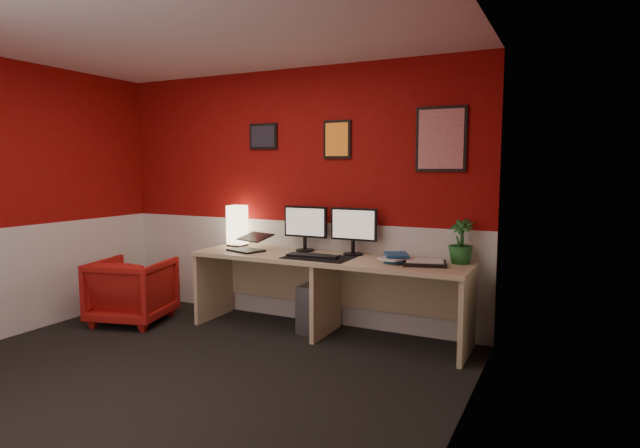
% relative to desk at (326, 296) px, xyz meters
% --- Properties ---
extents(ground, '(4.00, 3.50, 0.01)m').
position_rel_desk_xyz_m(ground, '(-0.56, -1.41, -0.36)').
color(ground, black).
rests_on(ground, ground).
extents(ceiling, '(4.00, 3.50, 0.01)m').
position_rel_desk_xyz_m(ceiling, '(-0.56, -1.41, 2.13)').
color(ceiling, white).
rests_on(ceiling, ground).
extents(wall_back, '(4.00, 0.01, 2.50)m').
position_rel_desk_xyz_m(wall_back, '(-0.56, 0.34, 0.89)').
color(wall_back, maroon).
rests_on(wall_back, ground).
extents(wall_right, '(0.01, 3.50, 2.50)m').
position_rel_desk_xyz_m(wall_right, '(1.44, -1.41, 0.89)').
color(wall_right, maroon).
rests_on(wall_right, ground).
extents(wainscot_back, '(4.00, 0.01, 1.00)m').
position_rel_desk_xyz_m(wainscot_back, '(-0.56, 0.34, 0.14)').
color(wainscot_back, silver).
rests_on(wainscot_back, ground).
extents(wainscot_right, '(0.01, 3.50, 1.00)m').
position_rel_desk_xyz_m(wainscot_right, '(1.43, -1.41, 0.14)').
color(wainscot_right, silver).
rests_on(wainscot_right, ground).
extents(desk, '(2.60, 0.65, 0.73)m').
position_rel_desk_xyz_m(desk, '(0.00, 0.00, 0.00)').
color(desk, tan).
rests_on(desk, ground).
extents(shoji_lamp, '(0.16, 0.16, 0.40)m').
position_rel_desk_xyz_m(shoji_lamp, '(-1.10, 0.18, 0.56)').
color(shoji_lamp, '#FFE5B2').
rests_on(shoji_lamp, desk).
extents(laptop, '(0.39, 0.32, 0.22)m').
position_rel_desk_xyz_m(laptop, '(-0.83, -0.06, 0.47)').
color(laptop, black).
rests_on(laptop, desk).
extents(monitor_left, '(0.45, 0.06, 0.58)m').
position_rel_desk_xyz_m(monitor_left, '(-0.32, 0.20, 0.66)').
color(monitor_left, black).
rests_on(monitor_left, desk).
extents(monitor_right, '(0.45, 0.06, 0.58)m').
position_rel_desk_xyz_m(monitor_right, '(0.18, 0.20, 0.66)').
color(monitor_right, black).
rests_on(monitor_right, desk).
extents(desk_mat, '(0.60, 0.38, 0.01)m').
position_rel_desk_xyz_m(desk_mat, '(-0.04, -0.08, 0.37)').
color(desk_mat, black).
rests_on(desk_mat, desk).
extents(keyboard, '(0.43, 0.17, 0.02)m').
position_rel_desk_xyz_m(keyboard, '(-0.12, -0.08, 0.38)').
color(keyboard, black).
rests_on(keyboard, desk_mat).
extents(mouse, '(0.07, 0.11, 0.03)m').
position_rel_desk_xyz_m(mouse, '(0.13, -0.11, 0.39)').
color(mouse, black).
rests_on(mouse, desk_mat).
extents(book_bottom, '(0.26, 0.32, 0.03)m').
position_rel_desk_xyz_m(book_bottom, '(0.56, 0.03, 0.38)').
color(book_bottom, '#1E528A').
rests_on(book_bottom, desk).
extents(book_middle, '(0.29, 0.33, 0.02)m').
position_rel_desk_xyz_m(book_middle, '(0.58, 0.02, 0.40)').
color(book_middle, silver).
rests_on(book_middle, book_bottom).
extents(book_top, '(0.29, 0.32, 0.02)m').
position_rel_desk_xyz_m(book_top, '(0.57, -0.02, 0.43)').
color(book_top, '#1E528A').
rests_on(book_top, book_middle).
extents(zen_tray, '(0.40, 0.33, 0.03)m').
position_rel_desk_xyz_m(zen_tray, '(0.91, -0.01, 0.38)').
color(zen_tray, black).
rests_on(zen_tray, desk).
extents(potted_plant, '(0.25, 0.25, 0.37)m').
position_rel_desk_xyz_m(potted_plant, '(1.16, 0.20, 0.55)').
color(potted_plant, '#19591E').
rests_on(potted_plant, desk).
extents(pc_tower, '(0.21, 0.46, 0.45)m').
position_rel_desk_xyz_m(pc_tower, '(-0.15, 0.11, -0.14)').
color(pc_tower, '#99999E').
rests_on(pc_tower, ground).
extents(armchair, '(0.84, 0.85, 0.64)m').
position_rel_desk_xyz_m(armchair, '(-1.91, -0.48, -0.05)').
color(armchair, '#AF1B16').
rests_on(armchair, ground).
extents(art_left, '(0.32, 0.02, 0.26)m').
position_rel_desk_xyz_m(art_left, '(-0.87, 0.33, 1.49)').
color(art_left, black).
rests_on(art_left, wall_back).
extents(art_center, '(0.28, 0.02, 0.36)m').
position_rel_desk_xyz_m(art_center, '(-0.04, 0.33, 1.44)').
color(art_center, orange).
rests_on(art_center, wall_back).
extents(art_right, '(0.44, 0.02, 0.56)m').
position_rel_desk_xyz_m(art_right, '(0.94, 0.33, 1.42)').
color(art_right, red).
rests_on(art_right, wall_back).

